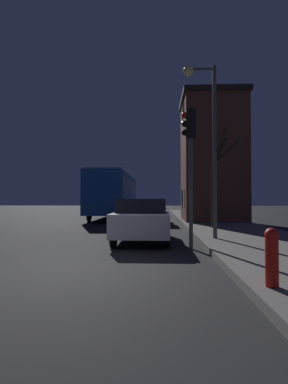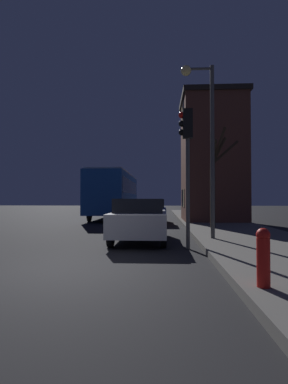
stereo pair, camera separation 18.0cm
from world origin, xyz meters
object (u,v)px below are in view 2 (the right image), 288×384
streetlamp (204,125)px  car_mid_lane (151,211)px  fire_hydrant (263,256)px  bare_tree (215,181)px  car_near_lane (140,219)px  traffic_light (187,148)px  bus (115,192)px

streetlamp → car_mid_lane: size_ratio=1.42×
car_mid_lane → fire_hydrant: size_ratio=4.71×
streetlamp → bare_tree: (1.01, 3.72, -1.72)m
bare_tree → fire_hydrant: 9.65m
car_near_lane → car_mid_lane: bearing=89.0°
streetlamp → fire_hydrant: bearing=-89.4°
traffic_light → fire_hydrant: bearing=-80.3°
bare_tree → car_mid_lane: bearing=125.2°
bare_tree → car_near_lane: bare_tree is taller
traffic_light → bare_tree: 5.27m
traffic_light → fire_hydrant: (0.78, -4.52, -2.43)m
bare_tree → fire_hydrant: size_ratio=5.07×
traffic_light → bus: 15.10m
car_mid_lane → car_near_lane: bearing=-91.0°
car_near_lane → streetlamp: bearing=-7.8°
car_mid_lane → fire_hydrant: 14.08m
bus → fire_hydrant: bearing=-74.6°
bare_tree → streetlamp: bearing=-105.2°
streetlamp → fire_hydrant: (0.06, -5.72, -3.44)m
streetlamp → car_near_lane: (-2.27, 0.31, -3.29)m
car_near_lane → traffic_light: bearing=-44.3°
car_mid_lane → fire_hydrant: bearing=-81.0°
streetlamp → bus: streetlamp is taller
bus → car_near_lane: 13.27m
bare_tree → car_near_lane: size_ratio=1.08×
bare_tree → fire_hydrant: bearing=-95.8°
streetlamp → car_mid_lane: bearing=104.6°
traffic_light → car_mid_lane: traffic_light is taller
fire_hydrant → streetlamp: bearing=90.6°
car_near_lane → car_mid_lane: 7.87m
bare_tree → car_near_lane: bearing=-133.9°
traffic_light → bus: bearing=107.2°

